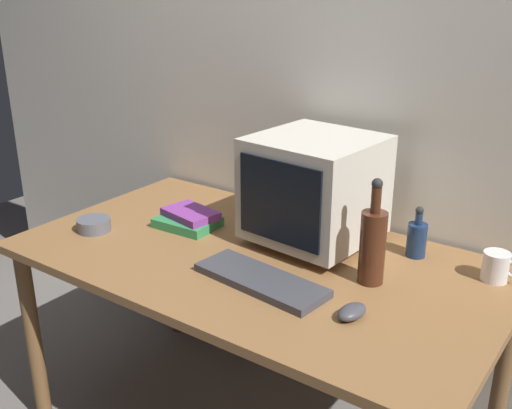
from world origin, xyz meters
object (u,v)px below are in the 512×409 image
object	(u,v)px
mug	(497,267)
keyboard	(261,280)
bottle_tall	(373,244)
book_stack	(189,219)
crt_monitor	(314,189)
bottle_short	(417,238)
computer_mouse	(352,312)
cd_spindle	(94,225)

from	to	relation	value
mug	keyboard	bearing A→B (deg)	-142.78
bottle_tall	book_stack	bearing A→B (deg)	179.40
crt_monitor	bottle_short	size ratio (longest dim) A/B	2.42
computer_mouse	mug	world-z (taller)	mug
crt_monitor	keyboard	distance (m)	0.40
crt_monitor	cd_spindle	xyz separation A→B (m)	(-0.69, -0.37, -0.17)
bottle_short	book_stack	xyz separation A→B (m)	(-0.77, -0.24, -0.03)
bottle_tall	cd_spindle	world-z (taller)	bottle_tall
bottle_tall	mug	distance (m)	0.39
bottle_tall	bottle_short	xyz separation A→B (m)	(0.04, 0.25, -0.06)
book_stack	mug	world-z (taller)	mug
crt_monitor	computer_mouse	world-z (taller)	crt_monitor
computer_mouse	cd_spindle	xyz separation A→B (m)	(-1.03, -0.00, 0.00)
bottle_tall	book_stack	world-z (taller)	bottle_tall
computer_mouse	bottle_tall	world-z (taller)	bottle_tall
keyboard	bottle_short	size ratio (longest dim) A/B	2.44
bottle_tall	keyboard	bearing A→B (deg)	-142.21
computer_mouse	crt_monitor	bearing A→B (deg)	141.84
book_stack	cd_spindle	distance (m)	0.34
keyboard	cd_spindle	distance (m)	0.72
bottle_short	mug	xyz separation A→B (m)	(0.26, -0.02, -0.02)
bottle_tall	cd_spindle	bearing A→B (deg)	-167.34
mug	book_stack	bearing A→B (deg)	-168.00
keyboard	crt_monitor	bearing A→B (deg)	100.81
crt_monitor	bottle_tall	world-z (taller)	crt_monitor
keyboard	cd_spindle	world-z (taller)	cd_spindle
cd_spindle	computer_mouse	bearing A→B (deg)	0.21
keyboard	bottle_short	distance (m)	0.54
bottle_tall	cd_spindle	distance (m)	1.01
book_stack	mug	bearing A→B (deg)	12.00
keyboard	mug	xyz separation A→B (m)	(0.56, 0.43, 0.03)
keyboard	mug	distance (m)	0.71
keyboard	cd_spindle	size ratio (longest dim) A/B	3.50
mug	bottle_tall	bearing A→B (deg)	-143.27
computer_mouse	book_stack	world-z (taller)	book_stack
crt_monitor	bottle_tall	size ratio (longest dim) A/B	1.28
keyboard	bottle_tall	distance (m)	0.35
mug	bottle_short	bearing A→B (deg)	174.93
bottle_tall	mug	bearing A→B (deg)	36.73
crt_monitor	computer_mouse	size ratio (longest dim) A/B	4.16
bottle_short	cd_spindle	world-z (taller)	bottle_short
computer_mouse	book_stack	size ratio (longest dim) A/B	0.45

